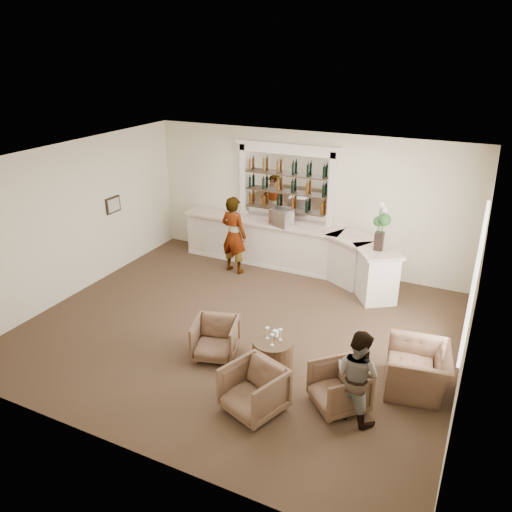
{
  "coord_description": "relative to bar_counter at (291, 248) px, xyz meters",
  "views": [
    {
      "loc": [
        3.94,
        -7.48,
        5.12
      ],
      "look_at": [
        -0.09,
        0.9,
        1.17
      ],
      "focal_mm": 35.0,
      "sensor_mm": 36.0,
      "label": 1
    }
  ],
  "objects": [
    {
      "name": "back_bar_alcove",
      "position": [
        -0.34,
        0.41,
        1.46
      ],
      "size": [
        2.64,
        0.25,
        3.0
      ],
      "color": "white",
      "rests_on": "ground"
    },
    {
      "name": "bar_counter",
      "position": [
        0.0,
        0.0,
        0.0
      ],
      "size": [
        5.72,
        1.8,
        1.14
      ],
      "color": "white",
      "rests_on": "ground"
    },
    {
      "name": "sommelier",
      "position": [
        -1.2,
        -0.69,
        0.37
      ],
      "size": [
        0.75,
        0.56,
        1.89
      ],
      "primitive_type": "imported",
      "rotation": [
        0.0,
        0.0,
        2.97
      ],
      "color": "gray",
      "rests_on": "ground"
    },
    {
      "name": "wine_glass_bar_left",
      "position": [
        -1.18,
        -0.03,
        0.67
      ],
      "size": [
        0.07,
        0.07,
        0.21
      ],
      "primitive_type": null,
      "color": "white",
      "rests_on": "bar_counter"
    },
    {
      "name": "armchair_far",
      "position": [
        3.56,
        -3.41,
        -0.22
      ],
      "size": [
        1.13,
        1.24,
        0.71
      ],
      "primitive_type": "imported",
      "rotation": [
        0.0,
        0.0,
        -1.41
      ],
      "color": "brown",
      "rests_on": "ground"
    },
    {
      "name": "armchair_left",
      "position": [
        0.2,
        -4.02,
        -0.22
      ],
      "size": [
        0.94,
        0.95,
        0.7
      ],
      "primitive_type": "imported",
      "rotation": [
        0.0,
        0.0,
        0.28
      ],
      "color": "brown",
      "rests_on": "ground"
    },
    {
      "name": "flower_vase",
      "position": [
        2.21,
        -0.61,
        1.15
      ],
      "size": [
        0.27,
        0.27,
        1.04
      ],
      "color": "black",
      "rests_on": "bar_counter"
    },
    {
      "name": "wine_glass_tbl_a",
      "position": [
        1.12,
        -3.83,
        0.03
      ],
      "size": [
        0.07,
        0.07,
        0.21
      ],
      "primitive_type": null,
      "color": "white",
      "rests_on": "cocktail_table"
    },
    {
      "name": "wine_glass_bar_right",
      "position": [
        -0.26,
        0.09,
        0.67
      ],
      "size": [
        0.07,
        0.07,
        0.21
      ],
      "primitive_type": null,
      "color": "white",
      "rests_on": "bar_counter"
    },
    {
      "name": "armchair_right",
      "position": [
        2.56,
        -4.38,
        -0.22
      ],
      "size": [
        1.07,
        1.07,
        0.7
      ],
      "primitive_type": "imported",
      "rotation": [
        0.0,
        0.0,
        -0.8
      ],
      "color": "brown",
      "rests_on": "ground"
    },
    {
      "name": "espresso_machine",
      "position": [
        -0.23,
        -0.07,
        0.77
      ],
      "size": [
        0.54,
        0.48,
        0.41
      ],
      "primitive_type": "cube",
      "rotation": [
        0.0,
        0.0,
        -0.21
      ],
      "color": "silver",
      "rests_on": "bar_counter"
    },
    {
      "name": "room_shell",
      "position": [
        0.33,
        -2.29,
        1.77
      ],
      "size": [
        8.04,
        7.02,
        3.32
      ],
      "color": "beige",
      "rests_on": "ground"
    },
    {
      "name": "wine_glass_tbl_c",
      "position": [
        1.28,
        -3.99,
        0.03
      ],
      "size": [
        0.07,
        0.07,
        0.21
      ],
      "primitive_type": null,
      "color": "white",
      "rests_on": "cocktail_table"
    },
    {
      "name": "cocktail_table",
      "position": [
        1.24,
        -3.86,
        -0.32
      ],
      "size": [
        0.71,
        0.71,
        0.5
      ],
      "primitive_type": "cylinder",
      "color": "#503722",
      "rests_on": "ground"
    },
    {
      "name": "ground",
      "position": [
        0.16,
        -3.0,
        -0.57
      ],
      "size": [
        8.0,
        8.0,
        0.0
      ],
      "primitive_type": "plane",
      "color": "#4D3926",
      "rests_on": "ground"
    },
    {
      "name": "guest",
      "position": [
        2.85,
        -4.5,
        0.16
      ],
      "size": [
        0.87,
        0.78,
        1.46
      ],
      "primitive_type": "imported",
      "rotation": [
        0.0,
        0.0,
        2.76
      ],
      "color": "gray",
      "rests_on": "ground"
    },
    {
      "name": "armchair_center",
      "position": [
        1.45,
        -5.03,
        -0.2
      ],
      "size": [
        1.04,
        1.06,
        0.76
      ],
      "primitive_type": "imported",
      "rotation": [
        0.0,
        0.0,
        -0.35
      ],
      "color": "brown",
      "rests_on": "ground"
    },
    {
      "name": "wine_glass_tbl_b",
      "position": [
        1.34,
        -3.78,
        0.03
      ],
      "size": [
        0.07,
        0.07,
        0.21
      ],
      "primitive_type": null,
      "color": "white",
      "rests_on": "cocktail_table"
    },
    {
      "name": "napkin_holder",
      "position": [
        1.22,
        -3.72,
        -0.01
      ],
      "size": [
        0.08,
        0.08,
        0.12
      ],
      "primitive_type": "cube",
      "color": "silver",
      "rests_on": "cocktail_table"
    }
  ]
}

